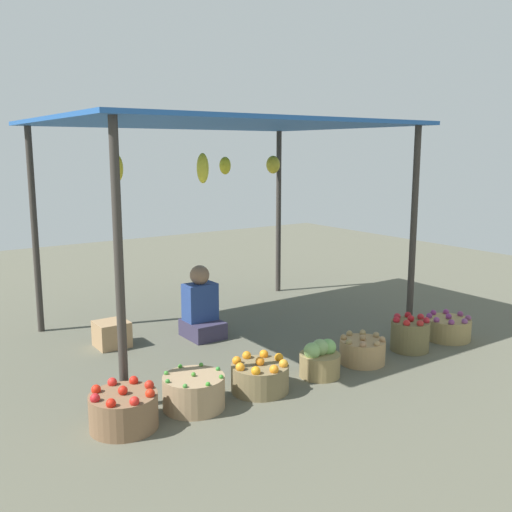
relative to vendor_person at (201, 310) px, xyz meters
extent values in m
plane|color=#595848|center=(0.28, -0.01, -0.30)|extent=(14.00, 14.00, 0.00)
cylinder|color=#38332D|center=(-1.37, -1.20, 0.82)|extent=(0.07, 0.07, 2.24)
cylinder|color=#38332D|center=(1.93, -1.20, 0.82)|extent=(0.07, 0.07, 2.24)
cylinder|color=#38332D|center=(-1.37, 1.19, 0.82)|extent=(0.07, 0.07, 2.24)
cylinder|color=#38332D|center=(1.93, 1.19, 0.82)|extent=(0.07, 0.07, 2.24)
cube|color=#2658A2|center=(0.28, -0.01, 1.96)|extent=(3.60, 2.69, 0.04)
ellipsoid|color=yellow|center=(-0.77, 0.29, 1.51)|extent=(0.13, 0.13, 0.28)
ellipsoid|color=yellow|center=(-0.07, -0.21, 1.51)|extent=(0.12, 0.12, 0.30)
ellipsoid|color=yellow|center=(0.60, 0.45, 1.51)|extent=(0.13, 0.13, 0.20)
ellipsoid|color=gold|center=(1.30, 0.47, 1.51)|extent=(0.17, 0.17, 0.22)
cube|color=#353049|center=(0.00, -0.03, -0.21)|extent=(0.36, 0.44, 0.18)
cube|color=navy|center=(0.00, 0.02, 0.08)|extent=(0.34, 0.22, 0.40)
sphere|color=#89654B|center=(0.00, 0.02, 0.38)|extent=(0.21, 0.21, 0.21)
cylinder|color=brown|center=(-1.51, -1.52, -0.17)|extent=(0.50, 0.50, 0.26)
sphere|color=red|center=(-1.51, -1.52, -0.01)|extent=(0.07, 0.07, 0.07)
sphere|color=red|center=(-1.30, -1.52, -0.02)|extent=(0.07, 0.07, 0.07)
sphere|color=red|center=(-1.36, -1.38, -0.02)|extent=(0.07, 0.07, 0.07)
sphere|color=red|center=(-1.51, -1.31, -0.02)|extent=(0.07, 0.07, 0.07)
sphere|color=red|center=(-1.65, -1.38, -0.02)|extent=(0.07, 0.07, 0.07)
sphere|color=red|center=(-1.71, -1.52, -0.02)|extent=(0.07, 0.07, 0.07)
sphere|color=red|center=(-1.65, -1.67, -0.02)|extent=(0.07, 0.07, 0.07)
sphere|color=red|center=(-1.51, -1.73, -0.02)|extent=(0.07, 0.07, 0.07)
sphere|color=red|center=(-1.36, -1.67, -0.02)|extent=(0.07, 0.07, 0.07)
cylinder|color=#A1825E|center=(-0.93, -1.51, -0.17)|extent=(0.49, 0.49, 0.26)
sphere|color=#3F8529|center=(-0.93, -1.51, -0.02)|extent=(0.04, 0.04, 0.04)
sphere|color=#2F8631|center=(-0.71, -1.51, -0.03)|extent=(0.04, 0.04, 0.04)
sphere|color=#42852D|center=(-0.77, -1.36, -0.03)|extent=(0.04, 0.04, 0.04)
sphere|color=#348223|center=(-0.93, -1.29, -0.03)|extent=(0.04, 0.04, 0.04)
sphere|color=#418F35|center=(-1.08, -1.36, -0.03)|extent=(0.04, 0.04, 0.04)
sphere|color=#33812C|center=(-1.15, -1.51, -0.03)|extent=(0.04, 0.04, 0.04)
sphere|color=#3D8231|center=(-1.08, -1.67, -0.03)|extent=(0.04, 0.04, 0.04)
sphere|color=#368C28|center=(-0.93, -1.74, -0.03)|extent=(0.04, 0.04, 0.04)
sphere|color=#348228|center=(-0.77, -1.67, -0.03)|extent=(0.04, 0.04, 0.04)
cylinder|color=olive|center=(-0.32, -1.54, -0.18)|extent=(0.49, 0.49, 0.23)
sphere|color=orange|center=(-0.32, -1.54, -0.04)|extent=(0.08, 0.08, 0.08)
sphere|color=orange|center=(-0.12, -1.54, -0.05)|extent=(0.08, 0.08, 0.08)
sphere|color=orange|center=(-0.18, -1.40, -0.05)|extent=(0.08, 0.08, 0.08)
sphere|color=orange|center=(-0.32, -1.34, -0.05)|extent=(0.08, 0.08, 0.08)
sphere|color=orange|center=(-0.45, -1.40, -0.05)|extent=(0.08, 0.08, 0.08)
sphere|color=orange|center=(-0.51, -1.54, -0.05)|extent=(0.08, 0.08, 0.08)
sphere|color=orange|center=(-0.45, -1.68, -0.05)|extent=(0.08, 0.08, 0.08)
sphere|color=orange|center=(-0.32, -1.74, -0.05)|extent=(0.08, 0.08, 0.08)
sphere|color=orange|center=(-0.18, -1.68, -0.05)|extent=(0.08, 0.08, 0.08)
cylinder|color=olive|center=(0.31, -1.58, -0.20)|extent=(0.36, 0.36, 0.21)
sphere|color=#81A660|center=(0.31, -1.58, -0.03)|extent=(0.15, 0.15, 0.15)
sphere|color=#7AB05C|center=(0.40, -1.58, -0.05)|extent=(0.15, 0.15, 0.15)
sphere|color=#84B163|center=(0.22, -1.58, -0.05)|extent=(0.15, 0.15, 0.15)
cylinder|color=#A68356|center=(0.86, -1.56, -0.19)|extent=(0.43, 0.43, 0.22)
sphere|color=#9A774E|center=(0.86, -1.56, -0.05)|extent=(0.06, 0.06, 0.06)
sphere|color=#967C51|center=(1.04, -1.56, -0.06)|extent=(0.06, 0.06, 0.06)
sphere|color=#A28657|center=(0.98, -1.43, -0.06)|extent=(0.06, 0.06, 0.06)
sphere|color=#9C7F4E|center=(0.86, -1.38, -0.06)|extent=(0.06, 0.06, 0.06)
sphere|color=#A07B4E|center=(0.73, -1.43, -0.06)|extent=(0.06, 0.06, 0.06)
sphere|color=#988152|center=(0.68, -1.56, -0.06)|extent=(0.06, 0.06, 0.06)
sphere|color=#9E7553|center=(0.73, -1.69, -0.06)|extent=(0.06, 0.06, 0.06)
sphere|color=#A18153|center=(0.86, -1.74, -0.06)|extent=(0.06, 0.06, 0.06)
sphere|color=#A57B52|center=(0.98, -1.69, -0.06)|extent=(0.06, 0.06, 0.06)
cylinder|color=brown|center=(1.51, -1.58, -0.15)|extent=(0.38, 0.38, 0.30)
sphere|color=#AD161B|center=(1.51, -1.58, 0.03)|extent=(0.07, 0.07, 0.07)
sphere|color=red|center=(1.66, -1.58, 0.02)|extent=(0.07, 0.07, 0.07)
sphere|color=#AB161C|center=(1.60, -1.46, 0.02)|extent=(0.07, 0.07, 0.07)
sphere|color=#AA1F2A|center=(1.47, -1.43, 0.02)|extent=(0.07, 0.07, 0.07)
sphere|color=#B41B25|center=(1.37, -1.51, 0.02)|extent=(0.07, 0.07, 0.07)
sphere|color=red|center=(1.37, -1.64, 0.02)|extent=(0.07, 0.07, 0.07)
sphere|color=#A82421|center=(1.47, -1.72, 0.02)|extent=(0.07, 0.07, 0.07)
sphere|color=#B31E29|center=(1.60, -1.69, 0.02)|extent=(0.07, 0.07, 0.07)
cylinder|color=#967F4F|center=(2.11, -1.57, -0.19)|extent=(0.47, 0.47, 0.22)
sphere|color=#783072|center=(2.11, -1.57, -0.05)|extent=(0.06, 0.06, 0.06)
sphere|color=#81386A|center=(2.31, -1.57, -0.06)|extent=(0.06, 0.06, 0.06)
sphere|color=#863372|center=(2.25, -1.43, -0.06)|extent=(0.06, 0.06, 0.06)
sphere|color=#7E2E70|center=(2.11, -1.38, -0.06)|extent=(0.06, 0.06, 0.06)
sphere|color=#783276|center=(1.97, -1.43, -0.06)|extent=(0.06, 0.06, 0.06)
sphere|color=#873C79|center=(1.91, -1.57, -0.06)|extent=(0.06, 0.06, 0.06)
sphere|color=#7C376E|center=(1.97, -1.71, -0.06)|extent=(0.06, 0.06, 0.06)
sphere|color=#7A4177|center=(2.11, -1.77, -0.06)|extent=(0.06, 0.06, 0.06)
sphere|color=#7A3F68|center=(2.25, -1.71, -0.06)|extent=(0.06, 0.06, 0.06)
cube|color=#A78259|center=(-0.91, 0.24, -0.17)|extent=(0.32, 0.31, 0.26)
camera|label=1|loc=(-2.98, -5.32, 1.70)|focal=41.09mm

